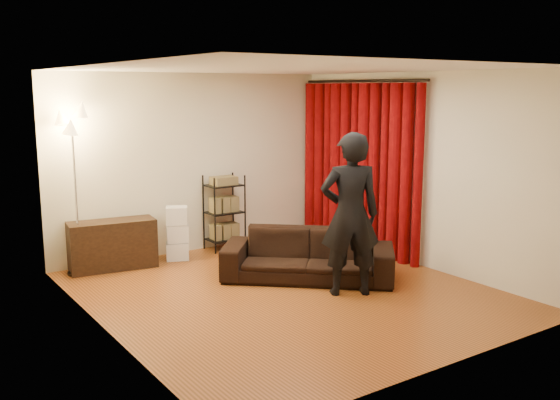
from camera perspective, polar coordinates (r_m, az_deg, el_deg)
floor at (r=7.75m, az=0.64°, el=-8.43°), size 5.00×5.00×0.00m
ceiling at (r=7.35m, az=0.69°, el=11.95°), size 5.00×5.00×0.00m
wall_back at (r=9.57m, az=-7.95°, el=3.35°), size 5.00×0.00×5.00m
wall_front at (r=5.60m, az=15.48°, el=-1.78°), size 5.00×0.00×5.00m
wall_left at (r=6.43m, az=-16.01°, el=-0.29°), size 0.00×5.00×5.00m
wall_right at (r=8.90m, az=12.65°, el=2.68°), size 0.00×5.00×5.00m
curtain_rod at (r=9.56m, az=7.52°, el=10.74°), size 0.04×2.65×0.04m
curtain at (r=9.62m, az=7.25°, el=2.95°), size 0.22×2.65×2.55m
sofa at (r=8.19m, az=2.58°, el=-5.05°), size 2.22×2.11×0.64m
person at (r=7.49m, az=6.42°, el=-1.33°), size 0.86×0.76×1.97m
media_cabinet at (r=8.94m, az=-15.06°, el=-3.97°), size 1.22×0.59×0.68m
storage_boxes at (r=9.20m, az=-9.37°, el=-3.01°), size 0.39×0.36×0.79m
wire_shelf at (r=9.68m, az=-5.11°, el=-1.13°), size 0.58×0.45×1.16m
floor_lamp at (r=8.67m, az=-18.18°, el=0.60°), size 0.46×0.46×2.21m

